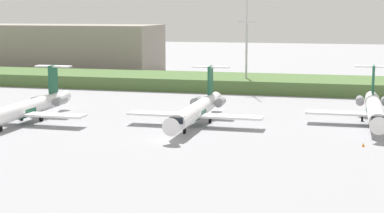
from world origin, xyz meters
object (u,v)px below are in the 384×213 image
regional_jet_second (197,110)px  regional_jet_third (375,109)px  safety_cone_front_marker (363,145)px  antenna_mast (247,47)px  regional_jet_nearest (25,108)px

regional_jet_second → regional_jet_third: bearing=15.9°
safety_cone_front_marker → antenna_mast: bearing=114.8°
regional_jet_nearest → safety_cone_front_marker: (55.66, -4.94, -2.26)m
regional_jet_nearest → regional_jet_second: size_ratio=1.00×
regional_jet_second → regional_jet_third: same height
antenna_mast → safety_cone_front_marker: 62.71m
regional_jet_nearest → regional_jet_second: same height
antenna_mast → safety_cone_front_marker: (25.92, -56.20, -10.13)m
regional_jet_second → antenna_mast: size_ratio=1.23×
regional_jet_nearest → regional_jet_second: bearing=11.2°
regional_jet_nearest → regional_jet_third: 59.50m
regional_jet_second → antenna_mast: 46.24m
regional_jet_nearest → safety_cone_front_marker: regional_jet_nearest is taller
regional_jet_second → regional_jet_nearest: bearing=-168.8°
regional_jet_nearest → antenna_mast: (29.74, 51.26, 7.87)m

